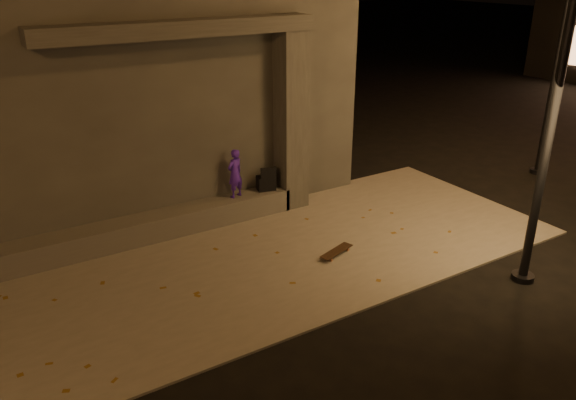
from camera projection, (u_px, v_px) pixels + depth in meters
ground at (328, 315)px, 8.28m from camera, size 120.00×120.00×0.00m
sidewalk at (262, 258)px, 9.84m from camera, size 11.00×4.40×0.04m
building at (114, 75)px, 11.87m from camera, size 9.00×5.10×5.22m
ledge at (145, 228)px, 10.39m from camera, size 6.00×0.55×0.45m
column at (291, 122)px, 11.33m from camera, size 0.55×0.55×3.60m
canopy at (180, 28)px, 9.55m from camera, size 5.00×0.70×0.28m
skateboarder at (235, 173)px, 11.03m from camera, size 0.42×0.34×0.99m
backpack at (266, 182)px, 11.49m from camera, size 0.41×0.31×0.51m
skateboard at (337, 251)px, 9.90m from camera, size 0.77×0.41×0.08m
street_lamp_0 at (574, 4)px, 7.56m from camera, size 0.36×0.36×7.58m
street_lamp_2 at (568, 6)px, 12.39m from camera, size 0.36×0.36×6.90m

